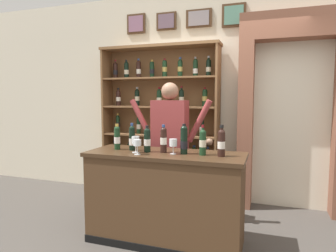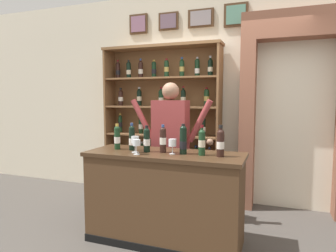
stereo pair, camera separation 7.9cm
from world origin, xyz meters
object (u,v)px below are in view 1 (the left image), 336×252
(tasting_bottle_prosecco, at_px, (117,137))
(tasting_bottle_vin_santo, at_px, (203,141))
(tasting_bottle_chianti, at_px, (184,140))
(wine_glass_spare, at_px, (173,143))
(wine_glass_right, at_px, (137,144))
(tasting_bottle_super_tuscan, at_px, (163,139))
(tasting_counter, at_px, (165,197))
(wine_glass_left, at_px, (136,141))
(tasting_bottle_brunello, at_px, (221,142))
(tasting_bottle_riserva, at_px, (132,138))
(shopkeeper, at_px, (170,136))
(wine_shelf, at_px, (160,120))
(tasting_bottle_grappa, at_px, (147,139))

(tasting_bottle_prosecco, distance_m, tasting_bottle_vin_santo, 0.96)
(tasting_bottle_chianti, height_order, wine_glass_spare, tasting_bottle_chianti)
(tasting_bottle_prosecco, height_order, wine_glass_right, tasting_bottle_prosecco)
(tasting_bottle_super_tuscan, bearing_deg, wine_glass_spare, -20.65)
(tasting_counter, bearing_deg, wine_glass_right, -138.86)
(wine_glass_right, distance_m, wine_glass_left, 0.11)
(tasting_bottle_brunello, distance_m, wine_glass_left, 0.87)
(tasting_bottle_prosecco, relative_size, tasting_bottle_brunello, 0.92)
(tasting_bottle_vin_santo, height_order, tasting_bottle_brunello, tasting_bottle_brunello)
(tasting_counter, xyz_separation_m, wine_glass_right, (-0.22, -0.20, 0.59))
(tasting_bottle_riserva, xyz_separation_m, tasting_bottle_super_tuscan, (0.36, -0.01, 0.00))
(shopkeeper, distance_m, tasting_bottle_brunello, 0.93)
(wine_shelf, bearing_deg, wine_glass_spare, -64.57)
(wine_shelf, xyz_separation_m, tasting_bottle_chianti, (0.75, -1.33, -0.09))
(tasting_bottle_prosecco, height_order, tasting_bottle_vin_santo, tasting_bottle_vin_santo)
(tasting_bottle_grappa, xyz_separation_m, tasting_bottle_super_tuscan, (0.17, 0.03, 0.01))
(wine_shelf, distance_m, tasting_bottle_grappa, 1.40)
(wine_glass_right, bearing_deg, wine_glass_left, 123.75)
(tasting_bottle_brunello, bearing_deg, tasting_bottle_riserva, 178.56)
(tasting_bottle_grappa, distance_m, wine_glass_left, 0.12)
(wine_glass_spare, bearing_deg, tasting_bottle_super_tuscan, 159.35)
(shopkeeper, height_order, tasting_bottle_vin_santo, shopkeeper)
(tasting_bottle_riserva, bearing_deg, tasting_bottle_super_tuscan, -1.75)
(tasting_counter, height_order, tasting_bottle_brunello, tasting_bottle_brunello)
(tasting_bottle_vin_santo, relative_size, wine_glass_right, 1.99)
(tasting_bottle_super_tuscan, height_order, wine_glass_right, tasting_bottle_super_tuscan)
(shopkeeper, xyz_separation_m, wine_glass_spare, (0.24, -0.62, 0.01))
(wine_shelf, bearing_deg, tasting_bottle_grappa, -75.03)
(tasting_bottle_riserva, bearing_deg, tasting_bottle_brunello, -1.44)
(shopkeeper, relative_size, wine_glass_spare, 11.11)
(shopkeeper, height_order, wine_glass_left, shopkeeper)
(tasting_bottle_super_tuscan, bearing_deg, shopkeeper, 102.11)
(tasting_bottle_grappa, relative_size, wine_glass_left, 1.64)
(tasting_bottle_prosecco, height_order, wine_glass_spare, tasting_bottle_prosecco)
(wine_shelf, bearing_deg, wine_glass_right, -77.93)
(shopkeeper, height_order, tasting_bottle_brunello, shopkeeper)
(tasting_bottle_grappa, relative_size, wine_glass_right, 1.84)
(wine_glass_spare, relative_size, wine_glass_left, 0.90)
(wine_shelf, relative_size, tasting_bottle_chianti, 7.44)
(tasting_counter, xyz_separation_m, tasting_bottle_super_tuscan, (-0.02, -0.00, 0.62))
(tasting_bottle_riserva, height_order, tasting_bottle_brunello, tasting_bottle_brunello)
(tasting_counter, relative_size, tasting_bottle_chianti, 5.35)
(wine_glass_right, bearing_deg, tasting_counter, 41.14)
(wine_shelf, relative_size, wine_glass_spare, 14.87)
(tasting_bottle_riserva, xyz_separation_m, wine_glass_spare, (0.48, -0.06, -0.03))
(wine_shelf, bearing_deg, tasting_bottle_super_tuscan, -68.17)
(tasting_counter, xyz_separation_m, shopkeeper, (-0.14, 0.57, 0.58))
(tasting_bottle_grappa, xyz_separation_m, tasting_bottle_chianti, (0.39, 0.02, 0.01))
(tasting_bottle_vin_santo, bearing_deg, wine_glass_left, -172.31)
(wine_shelf, xyz_separation_m, tasting_bottle_grappa, (0.36, -1.35, -0.10))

